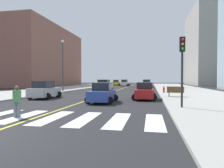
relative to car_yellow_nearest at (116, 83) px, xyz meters
The scene contains 18 objects.
sidewalk_kerb_east 41.83m from the car_yellow_nearest, 65.79° to the right, with size 10.00×120.00×0.15m, color #9E9B93.
sidewalk_kerb_west 38.84m from the car_yellow_nearest, 100.76° to the right, with size 10.00×120.00×0.15m, color #9E9B93.
crosswalk_paint 54.38m from the car_yellow_nearest, 84.78° to the right, with size 13.50×4.00×0.01m.
lane_divider_paint 18.83m from the car_yellow_nearest, 74.74° to the right, with size 0.16×80.00×0.01m, color yellow.
parking_garage_concrete 37.00m from the car_yellow_nearest, 15.98° to the left, with size 18.00×24.00×25.68m, color #9E9B93.
low_rise_brick_west 25.49m from the car_yellow_nearest, 159.72° to the right, with size 16.00×32.00×17.40m, color brown.
car_yellow_nearest is the anchor object (origin of this frame).
car_black_second 29.77m from the car_yellow_nearest, 84.37° to the right, with size 2.90×4.54×2.00m.
car_green_third 18.99m from the car_yellow_nearest, 57.88° to the right, with size 2.82×4.47×1.98m.
car_blue_fourth 47.33m from the car_yellow_nearest, 81.71° to the right, with size 2.47×3.96×1.77m.
car_silver_fifth 44.29m from the car_yellow_nearest, 90.35° to the right, with size 2.71×4.27×1.88m.
car_red_sixth 44.74m from the car_yellow_nearest, 76.53° to the right, with size 2.48×3.95×1.76m.
car_white_seventh 6.26m from the car_yellow_nearest, 56.82° to the right, with size 2.80×4.40×1.94m.
traffic_light_near_corner 51.59m from the car_yellow_nearest, 75.21° to the right, with size 0.36×0.41×4.81m.
park_bench 43.50m from the car_yellow_nearest, 71.60° to the right, with size 1.85×0.73×1.12m.
pedestrian_crossing 54.64m from the car_yellow_nearest, 85.88° to the right, with size 0.43×0.43×1.73m.
fire_hydrant 37.08m from the car_yellow_nearest, 69.62° to the right, with size 0.26×0.26×0.89m.
street_lamp 34.55m from the car_yellow_nearest, 94.76° to the right, with size 0.44×0.44×8.22m.
Camera 1 is at (6.10, -5.92, 2.09)m, focal length 31.89 mm.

